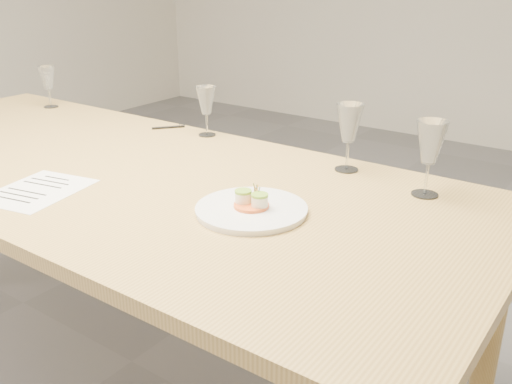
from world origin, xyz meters
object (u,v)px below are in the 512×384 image
Objects in this scene: dining_table at (115,186)px; recipe_sheet at (37,190)px; dinner_plate at (251,208)px; wine_glass_0 at (47,79)px; wine_glass_3 at (430,144)px; ballpoint_pen at (169,127)px; wine_glass_1 at (206,101)px; wine_glass_2 at (349,124)px.

dining_table is 0.28m from recipe_sheet.
wine_glass_0 is (-1.42, 0.43, 0.11)m from dinner_plate.
ballpoint_pen is at bearing 174.69° from wine_glass_3.
recipe_sheet is 2.99× the size of ballpoint_pen.
wine_glass_3 is at bearing 50.06° from dinner_plate.
wine_glass_1 is (-0.56, 0.48, 0.12)m from dinner_plate.
wine_glass_3 reaches higher than dinner_plate.
wine_glass_0 reaches higher than ballpoint_pen.
wine_glass_3 is at bearing -1.83° from wine_glass_0.
wine_glass_3 is at bearing 22.40° from recipe_sheet.
dinner_plate is at bearing -95.76° from wine_glass_2.
wine_glass_3 reaches higher than ballpoint_pen.
wine_glass_3 is at bearing -12.73° from wine_glass_2.
wine_glass_0 is (-0.85, 0.38, 0.19)m from dining_table.
wine_glass_1 is (0.02, 0.71, 0.13)m from recipe_sheet.
recipe_sheet is at bearing -90.35° from dining_table.
wine_glass_1 is at bearing 175.40° from wine_glass_2.
dinner_plate is 1.38× the size of wine_glass_2.
dining_table is 0.95m from wine_glass_0.
dining_table is 11.54× the size of wine_glass_3.
wine_glass_0 is 1.46m from wine_glass_2.
wine_glass_1 is at bearing 87.72° from dining_table.
wine_glass_1 is at bearing -47.96° from ballpoint_pen.
wine_glass_0 reaches higher than recipe_sheet.
dining_table is 0.46m from ballpoint_pen.
wine_glass_0 is 0.86m from wine_glass_1.
wine_glass_2 is (0.60, -0.05, 0.02)m from wine_glass_1.
wine_glass_0 is 0.87× the size of wine_glass_3.
ballpoint_pen is at bearing 3.62° from wine_glass_0.
wine_glass_3 reaches higher than wine_glass_1.
dinner_plate reaches higher than ballpoint_pen.
wine_glass_1 is 0.60m from wine_glass_2.
wine_glass_0 is at bearing 130.67° from recipe_sheet.
wine_glass_1 is (0.02, 0.44, 0.19)m from dining_table.
wine_glass_2 reaches higher than ballpoint_pen.
wine_glass_3 is (1.73, -0.06, 0.02)m from wine_glass_0.
wine_glass_2 is (0.62, 0.66, 0.14)m from recipe_sheet.
wine_glass_0 is at bearing -179.78° from wine_glass_2.
wine_glass_2 is (1.46, 0.01, 0.02)m from wine_glass_0.
wine_glass_0 is (-0.84, 0.65, 0.13)m from recipe_sheet.
wine_glass_3 is (1.05, -0.10, 0.14)m from ballpoint_pen.
recipe_sheet is at bearing -146.03° from wine_glass_3.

